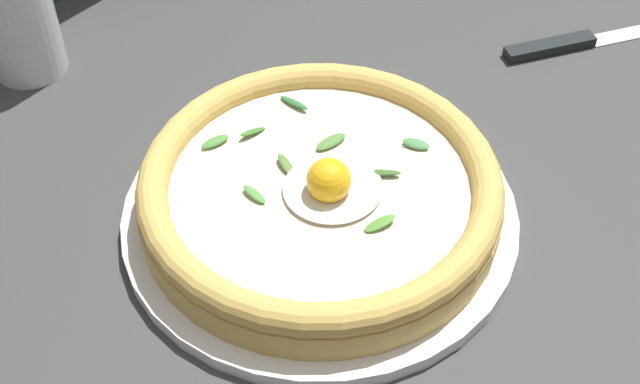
{
  "coord_description": "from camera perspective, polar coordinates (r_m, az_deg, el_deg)",
  "views": [
    {
      "loc": [
        -0.25,
        -0.33,
        0.51
      ],
      "look_at": [
        0.04,
        0.02,
        0.03
      ],
      "focal_mm": 49.88,
      "sensor_mm": 36.0,
      "label": 1
    }
  ],
  "objects": [
    {
      "name": "ground_plane",
      "position": [
        0.67,
        -1.78,
        -5.56
      ],
      "size": [
        2.4,
        2.4,
        0.03
      ],
      "primitive_type": "cube",
      "color": "#3B3C3B",
      "rests_on": "ground"
    },
    {
      "name": "pizza",
      "position": [
        0.66,
        0.01,
        0.07
      ],
      "size": [
        0.27,
        0.27,
        0.06
      ],
      "color": "tan",
      "rests_on": "pizza_plate"
    },
    {
      "name": "drinking_glass",
      "position": [
        0.84,
        -18.66,
        9.98
      ],
      "size": [
        0.07,
        0.07,
        0.11
      ],
      "color": "silver",
      "rests_on": "ground"
    },
    {
      "name": "table_knife",
      "position": [
        0.88,
        16.28,
        9.24
      ],
      "size": [
        0.21,
        0.1,
        0.01
      ],
      "color": "silver",
      "rests_on": "ground"
    },
    {
      "name": "pizza_plate",
      "position": [
        0.68,
        0.0,
        -1.51
      ],
      "size": [
        0.3,
        0.3,
        0.01
      ],
      "primitive_type": "cylinder",
      "color": "white",
      "rests_on": "ground"
    }
  ]
}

